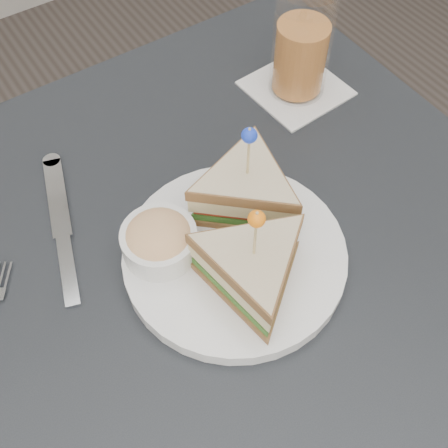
% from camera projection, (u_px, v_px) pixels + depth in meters
% --- Properties ---
extents(ground_plane, '(3.50, 3.50, 0.00)m').
position_uv_depth(ground_plane, '(223.00, 427.00, 1.29)').
color(ground_plane, '#3F3833').
extents(table, '(0.80, 0.80, 0.75)m').
position_uv_depth(table, '(222.00, 288.00, 0.73)').
color(table, black).
rests_on(table, ground).
extents(plate_meal, '(0.30, 0.30, 0.16)m').
position_uv_depth(plate_meal, '(237.00, 235.00, 0.64)').
color(plate_meal, white).
rests_on(plate_meal, table).
extents(cutlery_knife, '(0.09, 0.23, 0.01)m').
position_uv_depth(cutlery_knife, '(62.00, 230.00, 0.69)').
color(cutlery_knife, silver).
rests_on(cutlery_knife, table).
extents(drink_set, '(0.14, 0.14, 0.17)m').
position_uv_depth(drink_set, '(301.00, 48.00, 0.78)').
color(drink_set, white).
rests_on(drink_set, table).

